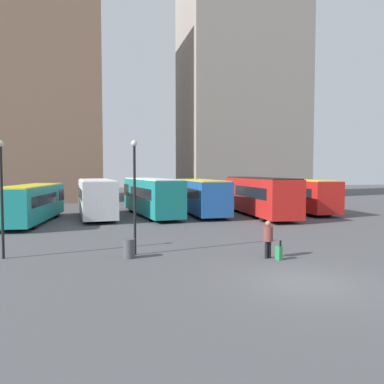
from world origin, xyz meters
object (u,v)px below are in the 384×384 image
(bus_4, at_px, (259,195))
(lamp_post_1, at_px, (2,189))
(bus_3, at_px, (201,196))
(suitcase, at_px, (279,253))
(lamp_post_0, at_px, (135,187))
(bus_0, at_px, (32,202))
(bus_5, at_px, (300,194))
(traveler, at_px, (268,236))
(bus_2, at_px, (151,195))
(bus_1, at_px, (96,197))
(trash_bin, at_px, (129,249))

(bus_4, height_order, lamp_post_1, lamp_post_1)
(bus_3, relative_size, suitcase, 11.29)
(suitcase, bearing_deg, lamp_post_0, 57.34)
(bus_0, xyz_separation_m, bus_5, (23.31, 1.60, 0.13))
(lamp_post_0, bearing_deg, bus_0, 116.64)
(lamp_post_1, bearing_deg, bus_3, 47.15)
(bus_3, bearing_deg, traveler, 174.73)
(bus_2, bearing_deg, suitcase, -177.23)
(bus_1, xyz_separation_m, bus_5, (18.61, -0.25, -0.04))
(lamp_post_1, bearing_deg, lamp_post_0, -6.53)
(lamp_post_0, xyz_separation_m, lamp_post_1, (-5.70, 0.65, -0.04))
(traveler, relative_size, lamp_post_1, 0.32)
(bus_0, distance_m, trash_bin, 14.71)
(bus_3, relative_size, bus_5, 0.97)
(suitcase, bearing_deg, bus_5, -42.20)
(bus_1, height_order, bus_5, bus_1)
(bus_2, height_order, bus_4, bus_4)
(bus_1, distance_m, trash_bin, 15.32)
(bus_4, height_order, trash_bin, bus_4)
(bus_0, bearing_deg, traveler, -133.79)
(bus_4, height_order, suitcase, bus_4)
(bus_2, height_order, trash_bin, bus_2)
(lamp_post_0, bearing_deg, traveler, -21.12)
(suitcase, relative_size, lamp_post_1, 0.17)
(lamp_post_0, xyz_separation_m, trash_bin, (-0.32, -0.62, -2.69))
(traveler, distance_m, lamp_post_0, 6.39)
(bus_3, distance_m, traveler, 16.92)
(suitcase, bearing_deg, trash_bin, 63.44)
(bus_0, bearing_deg, suitcase, -133.81)
(suitcase, bearing_deg, bus_1, 14.77)
(suitcase, distance_m, lamp_post_0, 7.06)
(bus_1, distance_m, traveler, 18.30)
(bus_2, xyz_separation_m, bus_5, (14.03, -0.67, -0.08))
(bus_3, bearing_deg, bus_5, -91.57)
(bus_2, xyz_separation_m, bus_4, (9.05, -2.37, 0.05))
(bus_4, distance_m, suitcase, 16.42)
(bus_1, height_order, bus_3, bus_1)
(traveler, distance_m, trash_bin, 6.17)
(bus_1, distance_m, lamp_post_0, 14.75)
(bus_2, relative_size, suitcase, 13.05)
(bus_2, bearing_deg, bus_0, 96.68)
(traveler, bearing_deg, bus_3, -14.84)
(bus_0, relative_size, bus_3, 1.09)
(trash_bin, bearing_deg, bus_2, 78.38)
(bus_3, xyz_separation_m, bus_5, (9.64, -0.33, -0.01))
(bus_4, xyz_separation_m, lamp_post_0, (-11.95, -12.63, 1.31))
(lamp_post_1, bearing_deg, traveler, -14.01)
(bus_0, bearing_deg, lamp_post_0, -146.01)
(suitcase, bearing_deg, lamp_post_1, 65.28)
(bus_1, bearing_deg, lamp_post_0, -177.47)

